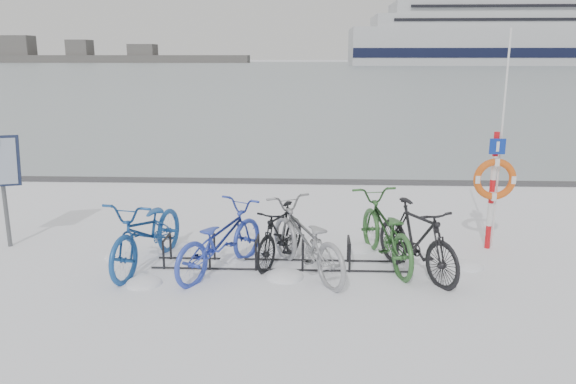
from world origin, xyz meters
name	(u,v)px	position (x,y,z in m)	size (l,w,h in m)	color
ground	(280,266)	(0.00, 0.00, 0.00)	(900.00, 900.00, 0.00)	white
ice_sheet	(312,67)	(0.00, 155.00, 0.01)	(400.00, 298.00, 0.02)	#939FA6
quay_edge	(293,181)	(0.00, 5.90, 0.05)	(400.00, 0.25, 0.10)	#3F3F42
bike_rack	(280,255)	(0.00, 0.00, 0.18)	(4.00, 0.48, 0.46)	black
info_board	(0,168)	(-4.77, 0.70, 1.40)	(0.69, 0.43, 1.94)	#595B5E
lifebuoy_station	(495,179)	(3.53, 0.94, 1.23)	(0.71, 0.22, 3.66)	red
cruise_ferry	(563,26)	(84.48, 193.19, 12.94)	(144.57, 27.25, 47.50)	silver
shoreline	(56,57)	(-122.02, 260.00, 2.79)	(180.00, 12.00, 9.50)	#4A4A4A
bike_0	(148,229)	(-2.07, -0.04, 0.58)	(0.78, 2.23, 1.17)	#194A91
bike_1	(220,237)	(-0.91, -0.23, 0.54)	(0.72, 2.06, 1.08)	#2F45BA
bike_2	(280,232)	(-0.01, 0.20, 0.49)	(0.46, 1.62, 0.97)	black
bike_3	(306,237)	(0.41, -0.26, 0.57)	(0.75, 2.16, 1.13)	gray
bike_4	(385,228)	(1.66, 0.24, 0.57)	(0.75, 2.17, 1.14)	#30602C
bike_5	(417,237)	(2.08, -0.23, 0.58)	(0.54, 1.92, 1.15)	black
snow_drifts	(298,268)	(0.29, -0.10, 0.00)	(6.12, 2.16, 0.20)	white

